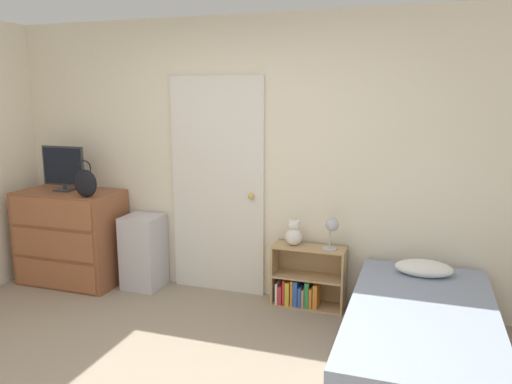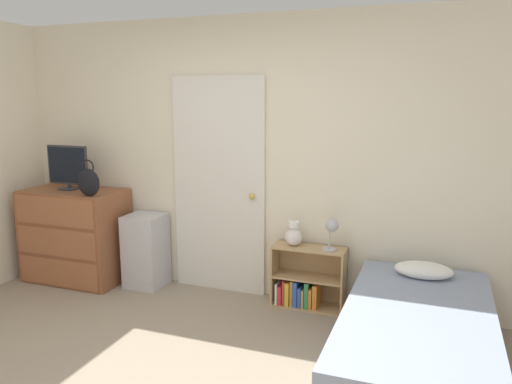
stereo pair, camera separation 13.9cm
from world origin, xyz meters
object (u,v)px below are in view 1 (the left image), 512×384
object	(u,v)px
handbag	(86,183)
storage_bin	(144,252)
teddy_bear	(294,234)
dresser	(71,237)
tv	(63,168)
bookshelf	(305,283)
desk_lamp	(332,227)
bed	(421,341)

from	to	relation	value
handbag	storage_bin	size ratio (longest dim) A/B	0.48
storage_bin	teddy_bear	world-z (taller)	teddy_bear
dresser	storage_bin	xyz separation A→B (m)	(0.76, 0.10, -0.11)
tv	bookshelf	size ratio (longest dim) A/B	0.72
handbag	teddy_bear	world-z (taller)	handbag
tv	storage_bin	bearing A→B (deg)	6.42
storage_bin	desk_lamp	world-z (taller)	desk_lamp
bookshelf	desk_lamp	distance (m)	0.59
dresser	teddy_bear	world-z (taller)	dresser
storage_bin	bookshelf	bearing A→B (deg)	2.03
bookshelf	bed	xyz separation A→B (m)	(0.99, -0.84, 0.02)
storage_bin	teddy_bear	size ratio (longest dim) A/B	3.07
tv	desk_lamp	distance (m)	2.66
storage_bin	bookshelf	distance (m)	1.60
desk_lamp	bed	distance (m)	1.21
tv	teddy_bear	size ratio (longest dim) A/B	2.00
tv	handbag	size ratio (longest dim) A/B	1.34
bed	handbag	bearing A→B (deg)	170.73
dresser	storage_bin	distance (m)	0.77
dresser	desk_lamp	bearing A→B (deg)	2.61
dresser	bookshelf	size ratio (longest dim) A/B	1.55
handbag	tv	bearing A→B (deg)	153.20
desk_lamp	tv	bearing A→B (deg)	-177.70
storage_bin	bed	bearing A→B (deg)	-16.85
tv	storage_bin	world-z (taller)	tv
teddy_bear	desk_lamp	size ratio (longest dim) A/B	0.82
tv	bookshelf	xyz separation A→B (m)	(2.39, 0.15, -0.95)
teddy_bear	bookshelf	bearing A→B (deg)	1.21
bed	bookshelf	bearing A→B (deg)	139.75
teddy_bear	desk_lamp	world-z (taller)	desk_lamp
bookshelf	desk_lamp	bearing A→B (deg)	-9.92
dresser	bookshelf	xyz separation A→B (m)	(2.35, 0.16, -0.25)
teddy_bear	tv	bearing A→B (deg)	-176.39
desk_lamp	storage_bin	bearing A→B (deg)	-179.52
tv	handbag	bearing A→B (deg)	-26.80
dresser	bed	xyz separation A→B (m)	(3.34, -0.68, -0.23)
dresser	bed	distance (m)	3.41
dresser	tv	distance (m)	0.70
dresser	handbag	distance (m)	0.73
dresser	bed	bearing A→B (deg)	-11.50
handbag	bed	distance (m)	3.13
storage_bin	desk_lamp	distance (m)	1.87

